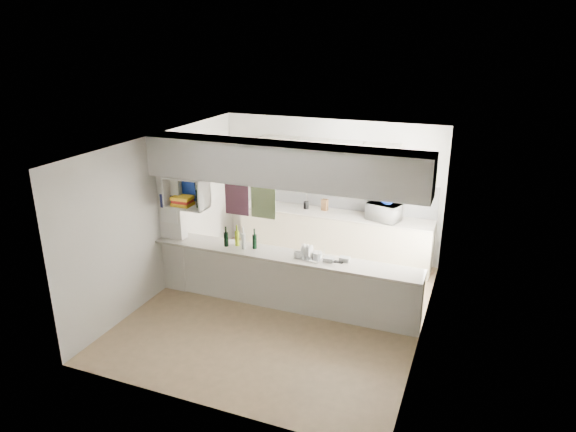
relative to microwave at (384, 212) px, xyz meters
The scene contains 16 objects.
floor 2.57m from the microwave, 118.42° to the right, with size 4.80×4.80×0.00m, color #927855.
ceiling 2.79m from the microwave, 118.42° to the right, with size 4.80×4.80×0.00m, color white.
wall_back 1.19m from the microwave, 162.83° to the left, with size 4.20×4.20×0.00m, color silver.
wall_left 3.82m from the microwave, 147.38° to the right, with size 4.80×4.80×0.00m, color silver.
wall_right 2.29m from the microwave, 64.35° to the right, with size 4.80×4.80×0.00m, color silver.
servery_partition 2.49m from the microwave, 122.03° to the right, with size 4.20×0.50×2.60m.
cubby_shelf 3.47m from the microwave, 141.67° to the right, with size 0.65×0.35×0.50m.
kitchen_run 0.99m from the microwave, behind, with size 3.60×0.63×2.24m.
microwave is the anchor object (origin of this frame).
bowl 0.19m from the microwave, 13.50° to the right, with size 0.23×0.23×0.06m, color navy.
dish_rack 2.15m from the microwave, 108.98° to the right, with size 0.41×0.32×0.21m.
cup 2.28m from the microwave, 111.73° to the right, with size 0.12×0.12×0.09m, color white.
wine_bottles 2.74m from the microwave, 131.64° to the right, with size 0.52×0.15×0.35m.
plastic_tubs 2.04m from the microwave, 101.87° to the right, with size 0.57×0.23×0.07m.
utensil_jar 1.51m from the microwave, behind, with size 0.10×0.10×0.14m, color black.
knife_block 1.15m from the microwave, behind, with size 0.11×0.09×0.22m, color brown.
Camera 1 is at (2.67, -6.55, 4.02)m, focal length 32.00 mm.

